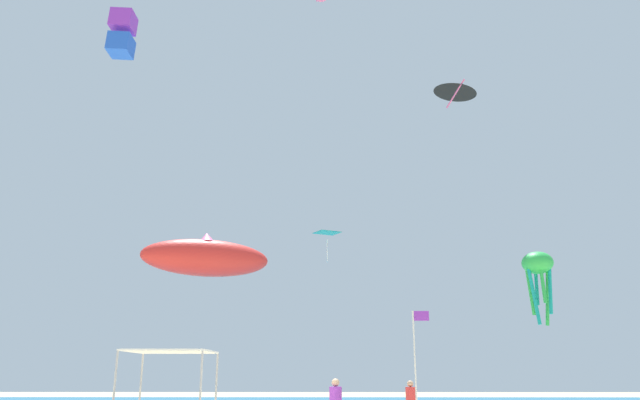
# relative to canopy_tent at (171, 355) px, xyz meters

# --- Properties ---
(canopy_tent) EXTENTS (2.83, 2.87, 2.63)m
(canopy_tent) POSITION_rel_canopy_tent_xyz_m (0.00, 0.00, 0.00)
(canopy_tent) COLOR #B2B2B7
(canopy_tent) RESTS_ON ground
(person_leftmost) EXTENTS (0.43, 0.38, 1.61)m
(person_leftmost) POSITION_rel_canopy_tent_xyz_m (8.59, 2.83, -1.52)
(person_leftmost) COLOR slate
(person_leftmost) RESTS_ON ground
(banner_flag) EXTENTS (0.61, 0.06, 4.06)m
(banner_flag) POSITION_rel_canopy_tent_xyz_m (8.60, 0.87, -0.06)
(banner_flag) COLOR silver
(banner_flag) RESTS_ON ground
(kite_octopus_green) EXTENTS (1.67, 1.67, 3.94)m
(kite_octopus_green) POSITION_rel_canopy_tent_xyz_m (16.88, 11.20, 5.02)
(kite_octopus_green) COLOR green
(kite_inflatable_red) EXTENTS (8.63, 5.48, 3.33)m
(kite_inflatable_red) POSITION_rel_canopy_tent_xyz_m (-2.33, 16.39, 6.57)
(kite_inflatable_red) COLOR red
(kite_box_purple) EXTENTS (1.32, 1.26, 2.72)m
(kite_box_purple) POSITION_rel_canopy_tent_xyz_m (-6.32, 8.92, 18.16)
(kite_box_purple) COLOR purple
(kite_delta_black) EXTENTS (3.78, 3.74, 2.58)m
(kite_delta_black) POSITION_rel_canopy_tent_xyz_m (14.72, 18.22, 19.22)
(kite_delta_black) COLOR black
(kite_diamond_teal) EXTENTS (2.14, 2.14, 2.24)m
(kite_diamond_teal) POSITION_rel_canopy_tent_xyz_m (5.41, 21.29, 9.21)
(kite_diamond_teal) COLOR teal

